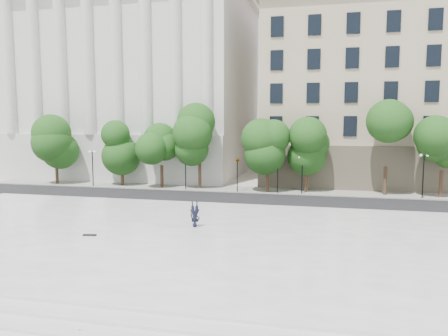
% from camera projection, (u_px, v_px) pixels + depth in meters
% --- Properties ---
extents(ground, '(160.00, 160.00, 0.00)m').
position_uv_depth(ground, '(157.00, 255.00, 25.36)').
color(ground, beige).
rests_on(ground, ground).
extents(plaza, '(44.00, 22.00, 0.45)m').
position_uv_depth(plaza, '(175.00, 237.00, 28.24)').
color(plaza, white).
rests_on(plaza, ground).
extents(street, '(60.00, 8.00, 0.02)m').
position_uv_depth(street, '(225.00, 199.00, 42.80)').
color(street, black).
rests_on(street, ground).
extents(far_sidewalk, '(60.00, 4.00, 0.12)m').
position_uv_depth(far_sidewalk, '(237.00, 189.00, 48.60)').
color(far_sidewalk, gray).
rests_on(far_sidewalk, ground).
extents(building_west, '(31.50, 27.65, 25.60)m').
position_uv_depth(building_west, '(145.00, 85.00, 65.08)').
color(building_west, silver).
rests_on(building_west, ground).
extents(building_east, '(36.00, 26.15, 23.00)m').
position_uv_depth(building_east, '(409.00, 94.00, 57.38)').
color(building_east, '#BCAB90').
rests_on(building_east, ground).
extents(traffic_light_west, '(0.77, 1.93, 4.26)m').
position_uv_depth(traffic_light_west, '(237.00, 158.00, 46.47)').
color(traffic_light_west, black).
rests_on(traffic_light_west, ground).
extents(traffic_light_east, '(0.76, 1.57, 4.12)m').
position_uv_depth(traffic_light_east, '(278.00, 160.00, 45.53)').
color(traffic_light_east, black).
rests_on(traffic_light_east, ground).
extents(person_lying, '(1.15, 1.91, 0.49)m').
position_uv_depth(person_lying, '(195.00, 223.00, 30.05)').
color(person_lying, black).
rests_on(person_lying, plaza).
extents(skateboard, '(0.88, 0.37, 0.09)m').
position_uv_depth(skateboard, '(90.00, 235.00, 27.82)').
color(skateboard, black).
rests_on(skateboard, plaza).
extents(plaza_steps, '(44.00, 3.00, 0.30)m').
position_uv_depth(plaza_steps, '(71.00, 321.00, 16.72)').
color(plaza_steps, white).
rests_on(plaza_steps, ground).
extents(street_trees, '(46.74, 5.13, 7.82)m').
position_uv_depth(street_trees, '(228.00, 144.00, 47.77)').
color(street_trees, '#382619').
rests_on(street_trees, ground).
extents(lamp_posts, '(36.66, 0.28, 4.50)m').
position_uv_depth(lamp_posts, '(244.00, 165.00, 46.71)').
color(lamp_posts, black).
rests_on(lamp_posts, ground).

